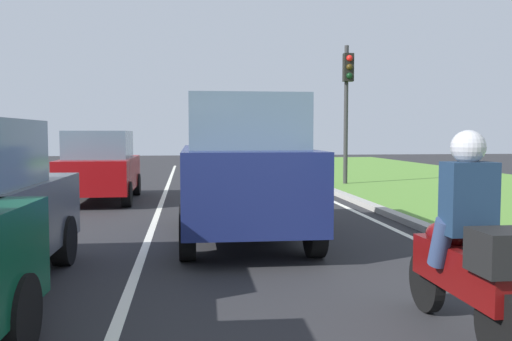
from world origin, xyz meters
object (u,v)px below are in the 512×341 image
Objects in this scene: rider_person at (467,197)px; traffic_light_near_right at (347,91)px; motorcycle at (468,273)px; car_suv_ahead at (242,167)px; car_hatchback_far at (101,167)px.

traffic_light_near_right is at bearing 77.59° from rider_person.
motorcycle is 1.63× the size of rider_person.
car_hatchback_far is (-3.06, 5.29, -0.28)m from car_suv_ahead.
motorcycle is at bearing -102.52° from traffic_light_near_right.
car_suv_ahead reaches higher than rider_person.
car_hatchback_far is 0.81× the size of traffic_light_near_right.
rider_person is 0.25× the size of traffic_light_near_right.
rider_person is (0.00, 0.05, 0.62)m from motorcycle.
motorcycle is at bearing -66.30° from car_hatchback_far.
car_suv_ahead is 6.11m from car_hatchback_far.
traffic_light_near_right reaches higher than rider_person.
traffic_light_near_right reaches higher than car_hatchback_far.
motorcycle is 0.62m from rider_person.
car_hatchback_far is at bearing 114.19° from motorcycle.
car_suv_ahead is 9.79m from traffic_light_near_right.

